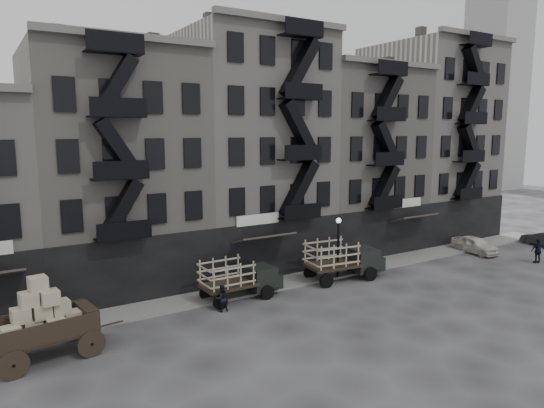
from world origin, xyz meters
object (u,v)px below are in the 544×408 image
wagon (41,313)px  stake_truck_west (239,276)px  car_east (475,245)px  stake_truck_east (343,257)px  policeman (538,251)px  car_far (544,239)px  pedestrian_mid (222,298)px

wagon → stake_truck_west: bearing=4.2°
wagon → car_east: size_ratio=1.15×
wagon → stake_truck_east: size_ratio=0.81×
stake_truck_east → car_east: (14.08, -0.19, -0.90)m
wagon → policeman: 34.59m
stake_truck_west → stake_truck_east: stake_truck_east is taller
stake_truck_west → stake_truck_east: bearing=-2.7°
stake_truck_east → car_far: stake_truck_east is taller
stake_truck_east → stake_truck_west: bearing=-175.5°
stake_truck_west → pedestrian_mid: size_ratio=3.26×
stake_truck_west → policeman: 23.88m
wagon → car_far: size_ratio=1.25×
stake_truck_east → policeman: bearing=-10.3°
wagon → stake_truck_east: bearing=-1.5°
stake_truck_west → policeman: size_ratio=2.64×
wagon → stake_truck_east: wagon is taller
wagon → pedestrian_mid: size_ratio=3.02×
policeman → wagon: bearing=19.7°
wagon → policeman: wagon is taller
car_east → policeman: policeman is taller
wagon → car_far: wagon is taller
car_east → pedestrian_mid: (-23.77, -0.81, 0.08)m
policeman → stake_truck_east: bearing=7.3°
stake_truck_west → car_far: size_ratio=1.35×
stake_truck_west → car_east: (21.95, -0.48, -0.75)m
pedestrian_mid → policeman: bearing=175.7°
pedestrian_mid → policeman: (25.17, -3.71, 0.19)m
wagon → car_far: bearing=-7.3°
pedestrian_mid → policeman: policeman is taller
car_east → car_far: bearing=-7.7°
stake_truck_west → pedestrian_mid: (-1.82, -1.29, -0.67)m
car_far → policeman: bearing=26.2°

